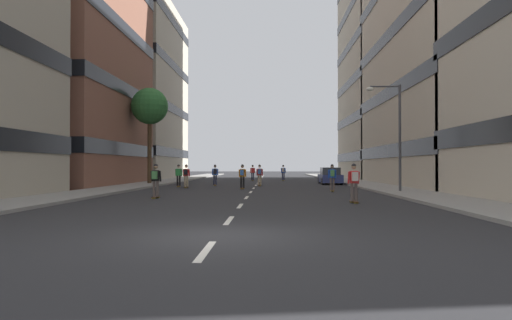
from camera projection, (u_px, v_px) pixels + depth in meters
The scene contains 21 objects.
ground_plane at pixel (257, 184), 41.85m from camera, with size 185.75×185.75×0.00m, color #28282B.
sidewalk_left at pixel (164, 182), 46.03m from camera, with size 3.29×85.14×0.14m, color gray.
sidewalk_right at pixel (353, 182), 45.41m from camera, with size 3.29×85.14×0.14m, color gray.
lane_markings at pixel (258, 183), 43.89m from camera, with size 0.16×72.20×0.01m.
building_left_mid at pixel (50, 6), 39.35m from camera, with size 13.58×17.69×30.85m.
building_left_far at pixel (123, 92), 58.88m from camera, with size 13.58×19.14×22.29m.
building_right_mid at pixel (468, 12), 38.17m from camera, with size 13.58×23.06×29.10m.
building_right_far at pixel (401, 33), 57.81m from camera, with size 13.58×17.79×37.06m.
parked_car_near at pixel (330, 176), 41.25m from camera, with size 1.82×4.40×1.52m.
street_tree_near at pixel (150, 107), 40.43m from camera, with size 3.24×3.24×8.47m.
streetlamp_right at pixel (394, 126), 27.79m from camera, with size 2.13×0.30×6.50m.
skater_0 at pixel (156, 179), 23.21m from camera, with size 0.55×0.91×1.78m.
skater_1 at pixel (283, 172), 51.09m from camera, with size 0.56×0.92×1.78m.
skater_2 at pixel (179, 174), 36.00m from camera, with size 0.54×0.91×1.78m.
skater_3 at pixel (186, 174), 34.32m from camera, with size 0.53×0.90×1.78m.
skater_4 at pixel (354, 180), 20.29m from camera, with size 0.55×0.91×1.78m.
skater_5 at pixel (253, 172), 50.87m from camera, with size 0.55×0.92×1.78m.
skater_6 at pixel (332, 176), 29.55m from camera, with size 0.54×0.91×1.78m.
skater_7 at pixel (242, 175), 32.59m from camera, with size 0.55×0.92×1.78m.
skater_8 at pixel (260, 174), 37.54m from camera, with size 0.55×0.91×1.78m.
skater_9 at pixel (215, 174), 38.23m from camera, with size 0.55×0.92×1.78m.
Camera 1 is at (1.28, -10.90, 1.67)m, focal length 31.91 mm.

